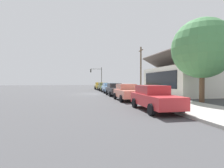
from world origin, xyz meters
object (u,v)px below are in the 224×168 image
car_mustard (99,86)px  car_olive (103,87)px  car_coral (127,92)px  shade_tree (202,49)px  car_skyblue (109,88)px  utility_pole_wooden (141,69)px  traffic_light_main (97,74)px  fire_hydrant_red (109,88)px  car_cherry (154,98)px  car_charcoal (115,89)px

car_mustard → car_olive: bearing=2.2°
car_coral → shade_tree: shade_tree is taller
car_skyblue → utility_pole_wooden: size_ratio=0.62×
car_mustard → car_olive: same height
car_skyblue → traffic_light_main: (-14.56, -0.31, 2.68)m
traffic_light_main → utility_pole_wooden: (14.82, 5.66, 0.44)m
traffic_light_main → utility_pole_wooden: utility_pole_wooden is taller
shade_tree → car_skyblue: bearing=-157.0°
car_olive → car_coral: bearing=-0.8°
car_olive → fire_hydrant_red: (-1.15, 1.40, -0.32)m
car_cherry → traffic_light_main: 32.09m
car_skyblue → fire_hydrant_red: 7.00m
car_coral → fire_hydrant_red: 18.35m
car_mustard → car_cherry: (28.61, 0.15, -0.00)m
car_mustard → fire_hydrant_red: size_ratio=6.57×
utility_pole_wooden → car_olive: bearing=-137.9°
car_charcoal → car_coral: (5.72, -0.01, 0.00)m
car_olive → utility_pole_wooden: 8.64m
car_mustard → car_charcoal: (16.90, 0.05, -0.00)m
car_charcoal → shade_tree: (8.36, 6.14, 3.93)m
car_coral → traffic_light_main: 26.12m
car_olive → traffic_light_main: size_ratio=0.86×
car_charcoal → utility_pole_wooden: 8.35m
car_skyblue → car_cherry: size_ratio=0.98×
shade_tree → traffic_light_main: shade_tree is taller
car_skyblue → car_charcoal: same height
car_cherry → car_charcoal: bearing=-179.2°
car_coral → car_cherry: (5.99, 0.11, 0.00)m
shade_tree → fire_hydrant_red: size_ratio=10.41×
utility_pole_wooden → traffic_light_main: bearing=-159.1°
car_charcoal → shade_tree: size_ratio=0.59×
car_coral → fire_hydrant_red: (-18.28, 1.51, -0.32)m
car_coral → car_mustard: bearing=-179.9°
car_coral → car_cherry: 5.99m
car_olive → car_coral: (17.14, -0.10, -0.00)m
car_cherry → shade_tree: shade_tree is taller
car_olive → fire_hydrant_red: size_ratio=6.31×
car_charcoal → car_skyblue: bearing=178.6°
shade_tree → car_charcoal: bearing=-143.7°
car_cherry → traffic_light_main: (-31.97, -0.26, 2.68)m
car_olive → utility_pole_wooden: (5.98, 5.40, 3.11)m
car_skyblue → fire_hydrant_red: car_skyblue is taller
car_skyblue → traffic_light_main: 14.81m
car_olive → car_charcoal: size_ratio=1.03×
car_coral → utility_pole_wooden: 12.83m
car_olive → traffic_light_main: bearing=-178.8°
fire_hydrant_red → car_coral: bearing=-4.7°
fire_hydrant_red → car_olive: bearing=-50.7°
car_mustard → fire_hydrant_red: (4.33, 1.55, -0.32)m
car_coral → car_cherry: same height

